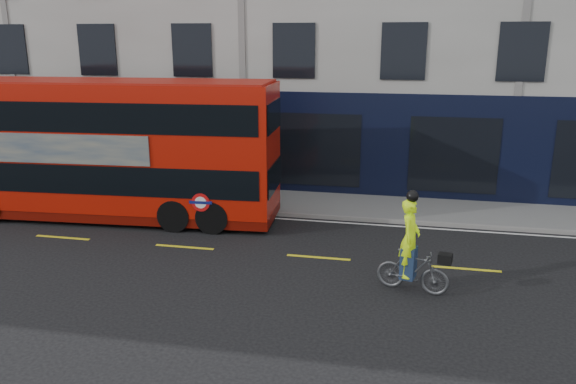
# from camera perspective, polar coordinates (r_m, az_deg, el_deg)

# --- Properties ---
(ground) EXTENTS (120.00, 120.00, 0.00)m
(ground) POSITION_cam_1_polar(r_m,az_deg,el_deg) (15.65, -12.52, -7.42)
(ground) COLOR black
(ground) RESTS_ON ground
(pavement) EXTENTS (60.00, 3.00, 0.12)m
(pavement) POSITION_cam_1_polar(r_m,az_deg,el_deg) (21.36, -5.48, -0.72)
(pavement) COLOR slate
(pavement) RESTS_ON ground
(kerb) EXTENTS (60.00, 0.12, 0.13)m
(kerb) POSITION_cam_1_polar(r_m,az_deg,el_deg) (20.00, -6.74, -1.88)
(kerb) COLOR gray
(kerb) RESTS_ON ground
(building_terrace) EXTENTS (50.00, 10.07, 15.00)m
(building_terrace) POSITION_cam_1_polar(r_m,az_deg,el_deg) (26.79, -1.65, 18.66)
(building_terrace) COLOR #B3B0A9
(building_terrace) RESTS_ON ground
(road_edge_line) EXTENTS (58.00, 0.10, 0.01)m
(road_edge_line) POSITION_cam_1_polar(r_m,az_deg,el_deg) (19.74, -7.01, -2.30)
(road_edge_line) COLOR silver
(road_edge_line) RESTS_ON ground
(lane_dashes) EXTENTS (58.00, 0.12, 0.01)m
(lane_dashes) POSITION_cam_1_polar(r_m,az_deg,el_deg) (16.92, -10.46, -5.51)
(lane_dashes) COLOR yellow
(lane_dashes) RESTS_ON ground
(bus) EXTENTS (11.67, 3.32, 4.65)m
(bus) POSITION_cam_1_polar(r_m,az_deg,el_deg) (19.80, -17.96, 4.21)
(bus) COLOR #B21307
(bus) RESTS_ON ground
(cyclist) EXTENTS (1.83, 0.90, 2.54)m
(cyclist) POSITION_cam_1_polar(r_m,az_deg,el_deg) (13.90, 12.46, -6.52)
(cyclist) COLOR #4F5154
(cyclist) RESTS_ON ground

